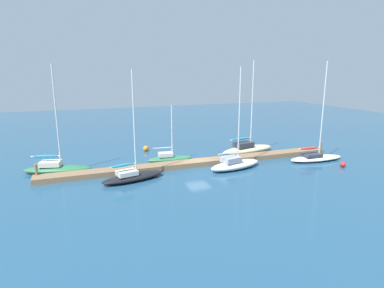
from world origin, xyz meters
The scene contains 12 objects.
ground_plane centered at (0.00, 0.00, 0.00)m, with size 120.00×120.00×0.00m, color navy.
dock_pier centered at (0.00, 0.00, 0.27)m, with size 34.00×1.76×0.54m, color #846647.
dock_piling_near_end centered at (-16.60, 0.73, 0.81)m, with size 0.28×0.28×1.62m, color #846647.
dock_piling_far_end centered at (16.60, -0.73, 0.81)m, with size 0.28×0.28×1.62m, color #846647.
sailboat_0 centered at (-14.86, 2.50, 0.59)m, with size 7.14×3.54×11.12m.
sailboat_1 centered at (-7.92, -2.69, 0.54)m, with size 6.50×3.29×10.55m.
sailboat_2 centered at (-2.66, 2.37, 0.47)m, with size 5.47×2.01×6.62m.
sailboat_3 centered at (3.19, -2.77, 0.60)m, with size 6.63×3.29×10.81m.
sailboat_4 centered at (7.83, 2.61, 0.66)m, with size 7.95×3.42×11.70m.
sailboat_5 centered at (13.67, -3.20, 0.50)m, with size 6.97×2.45×11.46m.
mooring_buoy_orange centered at (-4.17, 8.30, 0.37)m, with size 0.73×0.73×0.73m, color orange.
mooring_buoy_red centered at (14.70, -6.35, 0.30)m, with size 0.60×0.60×0.60m, color red.
Camera 1 is at (-12.80, -32.29, 10.48)m, focal length 29.94 mm.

